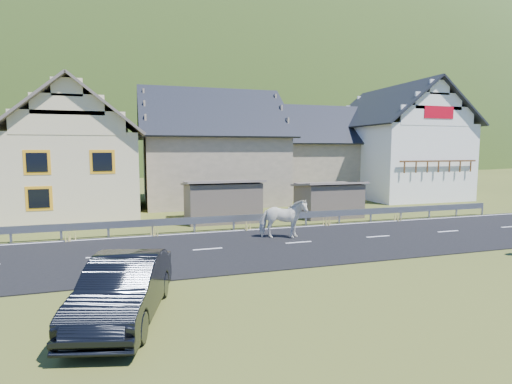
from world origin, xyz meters
name	(u,v)px	position (x,y,z in m)	size (l,w,h in m)	color
ground	(298,243)	(0.00, 0.00, 0.00)	(160.00, 160.00, 0.00)	#444C1C
road	(298,243)	(0.00, 0.00, 0.02)	(60.00, 7.00, 0.04)	black
lane_markings	(298,242)	(0.00, 0.00, 0.04)	(60.00, 6.60, 0.01)	silver
guardrail	(271,217)	(0.00, 3.68, 0.56)	(28.10, 0.09, 0.75)	#93969B
shed_left	(222,201)	(-2.00, 6.50, 1.10)	(4.30, 3.30, 2.40)	#6A5D4F
shed_right	(328,200)	(4.50, 6.00, 1.00)	(3.80, 2.90, 2.20)	#6A5D4F
house_cream	(80,145)	(-10.00, 12.00, 4.36)	(7.80, 9.80, 8.30)	beige
house_stone_a	(211,142)	(-1.00, 15.00, 4.63)	(10.80, 9.80, 8.90)	tan
house_stone_b	(317,147)	(9.00, 17.00, 4.24)	(9.80, 8.80, 8.10)	tan
house_white	(396,138)	(15.00, 14.00, 5.06)	(8.80, 10.80, 9.70)	white
mountain	(161,199)	(5.00, 180.00, -20.00)	(440.00, 280.00, 260.00)	#213713
horse	(283,219)	(-0.36, 0.99, 0.94)	(2.14, 0.97, 1.81)	white
car	(124,288)	(-7.09, -5.93, 0.75)	(1.59, 4.56, 1.50)	black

